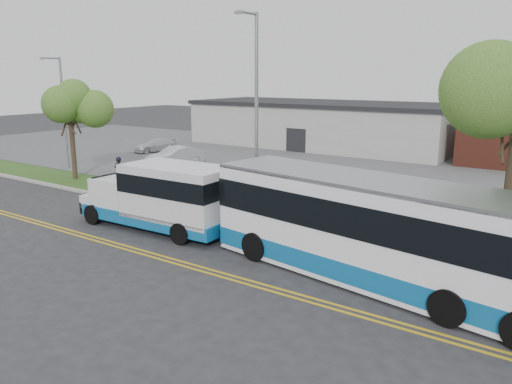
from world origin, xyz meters
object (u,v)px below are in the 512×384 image
Objects in this scene: streetlight_near at (256,110)px; streetlight_far at (63,108)px; transit_bus at (380,232)px; parked_car_b at (156,145)px; shuttle_bus at (165,195)px; tree_west at (69,102)px; parked_car_a at (175,157)px; pedestrian at (120,172)px.

streetlight_far is at bearing 171.95° from streetlight_near.
transit_bus is (26.92, -6.89, -2.71)m from streetlight_far.
parked_car_b is at bearing 147.86° from streetlight_near.
transit_bus reaches higher than parked_car_b.
streetlight_near is 5.81m from shuttle_bus.
tree_west is 1.52× the size of parked_car_a.
shuttle_bus is at bearing -19.24° from tree_west.
parked_car_b is (-6.85, 4.72, -0.17)m from parked_car_a.
tree_west is 0.87× the size of shuttle_bus.
streetlight_far is (-19.00, 2.69, -0.76)m from streetlight_near.
shuttle_bus is 4.23× the size of pedestrian.
shuttle_bus is 10.04m from transit_bus.
streetlight_near is 19.20m from streetlight_far.
streetlight_far reaches higher than parked_car_a.
transit_bus is 19.03m from pedestrian.
streetlight_far is 18.40m from shuttle_bus.
parked_car_b is at bearing 134.78° from shuttle_bus.
pedestrian is 14.79m from parked_car_b.
parked_car_a is at bearing 37.05° from streetlight_far.
tree_west is 8.57m from parked_car_a.
parked_car_b is (-4.46, 11.76, -4.44)m from tree_west.
parked_car_a is (-20.53, 11.72, -0.92)m from transit_bus.
tree_west is 15.01m from streetlight_near.
streetlight_far is 27.92m from transit_bus.
pedestrian is (-10.51, 0.47, -4.19)m from streetlight_near.
streetlight_near is 2.09× the size of parked_car_a.
shuttle_bus is at bearing -21.68° from streetlight_far.
parked_car_a is (-2.10, 7.04, -0.19)m from pedestrian.
shuttle_bus is at bearing -172.39° from transit_bus.
transit_bus is 6.83× the size of pedestrian.
parked_car_a is (-12.61, 7.51, -4.38)m from streetlight_near.
pedestrian is (-18.43, 4.67, -0.72)m from transit_bus.
shuttle_bus is 9.54m from pedestrian.
shuttle_bus is 23.79m from parked_car_b.
tree_west is 23.63m from transit_bus.
transit_bus is at bearing -11.53° from tree_west.
transit_bus is (22.92, -4.68, -3.36)m from tree_west.
parked_car_b is at bearing 157.65° from transit_bus.
pedestrian is at bearing -32.99° from parked_car_b.
pedestrian is 0.41× the size of parked_car_a.
streetlight_near is 23.43m from parked_car_b.
shuttle_bus is at bearing 135.01° from pedestrian.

